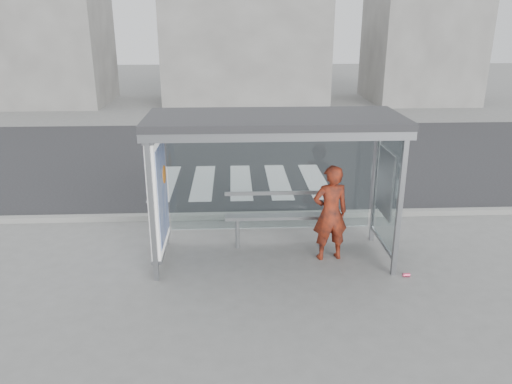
% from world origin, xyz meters
% --- Properties ---
extents(ground, '(80.00, 80.00, 0.00)m').
position_xyz_m(ground, '(0.00, 0.00, 0.00)').
color(ground, slate).
rests_on(ground, ground).
extents(road, '(30.00, 10.00, 0.01)m').
position_xyz_m(road, '(0.00, 7.00, 0.00)').
color(road, '#262629').
rests_on(road, ground).
extents(curb, '(30.00, 0.18, 0.12)m').
position_xyz_m(curb, '(0.00, 1.95, 0.06)').
color(curb, gray).
rests_on(curb, ground).
extents(crosswalk, '(4.55, 3.00, 0.00)m').
position_xyz_m(crosswalk, '(-0.50, 4.50, 0.00)').
color(crosswalk, silver).
rests_on(crosswalk, ground).
extents(bus_shelter, '(4.25, 1.65, 2.62)m').
position_xyz_m(bus_shelter, '(-0.37, 0.06, 1.98)').
color(bus_shelter, gray).
rests_on(bus_shelter, ground).
extents(building_left, '(6.00, 5.00, 6.00)m').
position_xyz_m(building_left, '(-10.00, 18.00, 3.00)').
color(building_left, slate).
rests_on(building_left, ground).
extents(building_center, '(8.00, 5.00, 5.00)m').
position_xyz_m(building_center, '(0.00, 18.00, 2.50)').
color(building_center, slate).
rests_on(building_center, ground).
extents(building_right, '(5.00, 5.00, 7.00)m').
position_xyz_m(building_right, '(9.00, 18.00, 3.50)').
color(building_right, slate).
rests_on(building_right, ground).
extents(person, '(0.69, 0.51, 1.76)m').
position_xyz_m(person, '(1.01, -0.03, 0.88)').
color(person, '#C94D12').
rests_on(person, ground).
extents(bench, '(2.05, 0.34, 1.06)m').
position_xyz_m(bench, '(0.16, 0.50, 0.62)').
color(bench, gray).
rests_on(bench, ground).
extents(soda_can, '(0.12, 0.07, 0.06)m').
position_xyz_m(soda_can, '(2.20, -0.79, 0.03)').
color(soda_can, '#EB456D').
rests_on(soda_can, ground).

